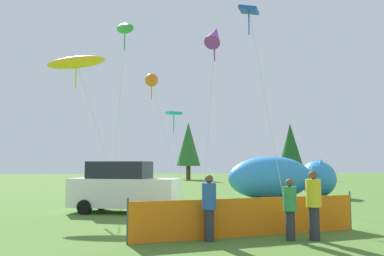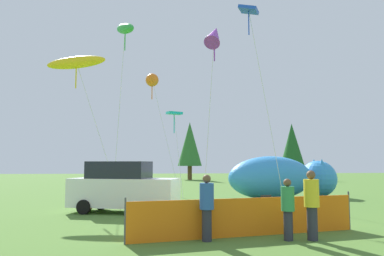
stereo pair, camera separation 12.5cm
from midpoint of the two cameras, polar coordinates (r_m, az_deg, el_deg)
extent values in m
plane|color=#4C752D|center=(14.61, 2.98, -13.28)|extent=(120.00, 120.00, 0.00)
cube|color=white|center=(15.76, -10.08, -9.64)|extent=(4.65, 2.86, 1.15)
cube|color=#1E232D|center=(15.79, -10.76, -6.28)|extent=(2.74, 2.14, 0.69)
cylinder|color=black|center=(16.11, -4.49, -11.51)|extent=(0.61, 0.39, 0.57)
cylinder|color=black|center=(14.61, -6.24, -12.12)|extent=(0.61, 0.39, 0.57)
cylinder|color=black|center=(17.06, -13.41, -11.04)|extent=(0.61, 0.39, 0.57)
cylinder|color=black|center=(15.65, -15.90, -11.50)|extent=(0.61, 0.39, 0.57)
cube|color=black|center=(13.67, 10.93, -11.73)|extent=(0.60, 0.60, 0.03)
cube|color=black|center=(13.47, 11.49, -10.90)|extent=(0.43, 0.18, 0.42)
cylinder|color=#A5A5AD|center=(13.74, 9.75, -12.71)|extent=(0.02, 0.02, 0.48)
cylinder|color=#A5A5AD|center=(13.97, 11.12, -12.56)|extent=(0.02, 0.02, 0.48)
cylinder|color=#A5A5AD|center=(13.42, 10.77, -12.87)|extent=(0.02, 0.02, 0.48)
cylinder|color=#A5A5AD|center=(13.66, 12.15, -12.71)|extent=(0.02, 0.02, 0.48)
ellipsoid|color=#338CD8|center=(21.55, 12.21, -7.42)|extent=(5.96, 4.11, 2.40)
ellipsoid|color=white|center=(21.58, 12.23, -8.85)|extent=(3.91, 2.88, 1.08)
sphere|color=#338CD8|center=(23.84, 18.83, -7.34)|extent=(2.16, 2.16, 2.16)
cone|color=#338CD8|center=(24.31, 18.24, -5.27)|extent=(0.61, 0.61, 0.65)
cone|color=#338CD8|center=(23.33, 19.33, -5.24)|extent=(0.61, 0.61, 0.65)
cube|color=orange|center=(10.76, 8.91, -13.26)|extent=(6.65, 1.42, 1.04)
cylinder|color=#4C4C51|center=(9.74, -9.79, -13.77)|extent=(0.05, 0.05, 1.15)
cylinder|color=#4C4C51|center=(12.63, 23.08, -11.48)|extent=(0.05, 0.05, 1.15)
cylinder|color=#2D2D38|center=(10.01, 2.64, -14.59)|extent=(0.25, 0.25, 0.81)
cylinder|color=#2D59A5|center=(9.92, 2.62, -10.34)|extent=(0.37, 0.37, 0.68)
sphere|color=brown|center=(9.89, 2.61, -7.75)|extent=(0.22, 0.22, 0.22)
cylinder|color=#2D2D38|center=(10.41, 14.80, -14.20)|extent=(0.24, 0.24, 0.76)
cylinder|color=#338C4C|center=(10.32, 14.71, -10.38)|extent=(0.35, 0.35, 0.63)
sphere|color=brown|center=(10.29, 14.65, -8.05)|extent=(0.21, 0.21, 0.21)
cylinder|color=#2D2D38|center=(10.60, 18.19, -13.67)|extent=(0.27, 0.27, 0.86)
cylinder|color=yellow|center=(10.51, 18.06, -9.40)|extent=(0.40, 0.40, 0.72)
sphere|color=brown|center=(10.49, 17.99, -6.80)|extent=(0.23, 0.23, 0.23)
cylinder|color=silver|center=(22.28, -10.90, 2.13)|extent=(0.69, 1.50, 9.78)
ellipsoid|color=green|center=(22.70, -9.99, 14.70)|extent=(1.49, 2.37, 1.22)
cylinder|color=green|center=(22.47, -10.02, 13.02)|extent=(0.06, 0.06, 1.20)
cylinder|color=silver|center=(19.03, -13.85, -0.75)|extent=(2.32, 0.30, 7.00)
ellipsoid|color=yellow|center=(19.67, -17.02, 9.53)|extent=(2.92, 0.66, 1.00)
cylinder|color=yellow|center=(19.51, -17.08, 7.54)|extent=(0.06, 0.06, 1.20)
cylinder|color=silver|center=(22.86, -1.95, -3.83)|extent=(0.40, 2.62, 5.27)
cube|color=#19B2B2|center=(24.36, -2.58, 2.28)|extent=(1.09, 1.09, 0.24)
cylinder|color=#19B2B2|center=(24.27, -2.59, 0.65)|extent=(0.06, 0.06, 1.20)
cylinder|color=silver|center=(18.95, 11.45, 3.36)|extent=(1.74, 0.22, 9.71)
cube|color=blue|center=(19.95, 8.80, 17.38)|extent=(1.21, 1.20, 0.40)
cylinder|color=blue|center=(19.69, 8.83, 15.50)|extent=(0.06, 0.06, 1.20)
cylinder|color=silver|center=(23.60, -3.92, -1.14)|extent=(1.78, 1.98, 7.51)
sphere|color=orange|center=(25.10, -5.96, 7.28)|extent=(0.86, 0.86, 0.86)
cylinder|color=orange|center=(24.96, -5.97, 5.71)|extent=(0.06, 0.06, 1.20)
cylinder|color=silver|center=(17.89, 2.81, 1.44)|extent=(0.59, 0.08, 8.27)
cone|color=purple|center=(18.90, 3.61, 13.96)|extent=(1.34, 1.65, 1.53)
cylinder|color=purple|center=(18.68, 3.62, 11.93)|extent=(0.06, 0.06, 1.20)
cylinder|color=brown|center=(46.14, -0.27, -6.84)|extent=(0.54, 0.54, 1.69)
cone|color=#2D6B2D|center=(46.19, -0.26, -2.44)|extent=(2.97, 2.97, 5.40)
cylinder|color=brown|center=(49.26, 15.17, -6.56)|extent=(0.54, 0.54, 1.69)
cone|color=#1E5623|center=(49.31, 15.07, -2.44)|extent=(2.97, 2.97, 5.40)
camera|label=1|loc=(0.06, -89.82, -0.02)|focal=35.00mm
camera|label=2|loc=(0.06, 90.18, 0.02)|focal=35.00mm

